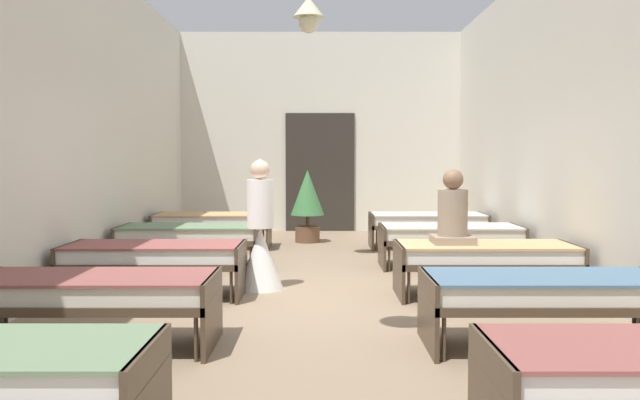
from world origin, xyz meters
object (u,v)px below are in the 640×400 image
object	(u,v)px
patient_seated_primary	(453,216)
potted_plant	(307,199)
bed_right_row_4	(427,222)
bed_right_row_2	(485,256)
nurse_near_aisle	(260,243)
bed_right_row_1	(547,292)
bed_left_row_1	(94,292)
bed_left_row_2	(155,256)
bed_left_row_4	(213,222)
bed_right_row_3	(450,235)
bed_left_row_3	(190,235)

from	to	relation	value
patient_seated_primary	potted_plant	size ratio (longest dim) A/B	0.62
bed_right_row_4	potted_plant	size ratio (longest dim) A/B	1.48
bed_right_row_2	nurse_near_aisle	world-z (taller)	nurse_near_aisle
bed_right_row_1	nurse_near_aisle	bearing A→B (deg)	136.78
bed_left_row_1	bed_left_row_2	world-z (taller)	same
bed_right_row_4	potted_plant	bearing A→B (deg)	159.26
bed_left_row_4	bed_right_row_1	bearing A→B (deg)	-58.04
bed_right_row_3	potted_plant	xyz separation A→B (m)	(-2.00, 2.66, 0.33)
bed_left_row_2	patient_seated_primary	size ratio (longest dim) A/B	2.37
bed_right_row_2	patient_seated_primary	xyz separation A→B (m)	(-0.35, 0.04, 0.43)
bed_left_row_3	nurse_near_aisle	size ratio (longest dim) A/B	1.28
bed_right_row_2	nurse_near_aisle	distance (m)	2.49
bed_right_row_2	potted_plant	bearing A→B (deg)	113.70
bed_left_row_3	bed_right_row_3	xyz separation A→B (m)	(3.56, 0.00, 0.00)
bed_left_row_1	nurse_near_aisle	world-z (taller)	nurse_near_aisle
bed_right_row_3	bed_right_row_4	distance (m)	1.90
bed_left_row_2	potted_plant	bearing A→B (deg)	71.15
bed_right_row_1	potted_plant	world-z (taller)	potted_plant
bed_right_row_3	potted_plant	world-z (taller)	potted_plant
bed_right_row_3	nurse_near_aisle	size ratio (longest dim) A/B	1.28
bed_left_row_1	bed_right_row_4	distance (m)	6.72
bed_left_row_2	bed_right_row_3	bearing A→B (deg)	28.11
bed_right_row_4	bed_left_row_1	bearing A→B (deg)	-121.96
bed_left_row_1	bed_right_row_1	world-z (taller)	same
bed_left_row_2	bed_left_row_3	xyz separation A→B (m)	(0.00, 1.90, 0.00)
bed_left_row_2	patient_seated_primary	distance (m)	3.24
patient_seated_primary	potted_plant	xyz separation A→B (m)	(-1.65, 4.52, -0.10)
bed_left_row_1	nurse_near_aisle	distance (m)	2.56
bed_right_row_4	bed_right_row_1	bearing A→B (deg)	-90.00
bed_left_row_3	potted_plant	size ratio (longest dim) A/B	1.48
bed_left_row_1	bed_left_row_2	size ratio (longest dim) A/B	1.00
nurse_near_aisle	patient_seated_primary	xyz separation A→B (m)	(2.11, -0.37, 0.34)
bed_right_row_2	bed_left_row_3	bearing A→B (deg)	151.89
bed_right_row_1	bed_left_row_2	world-z (taller)	same
bed_left_row_2	potted_plant	world-z (taller)	potted_plant
bed_right_row_1	bed_right_row_2	bearing A→B (deg)	90.00
bed_right_row_1	bed_left_row_3	world-z (taller)	same
bed_left_row_3	bed_right_row_2	bearing A→B (deg)	-28.11
potted_plant	bed_right_row_3	bearing A→B (deg)	-53.03
bed_right_row_1	bed_left_row_3	bearing A→B (deg)	133.11
bed_left_row_1	bed_left_row_3	distance (m)	3.80
nurse_near_aisle	patient_seated_primary	world-z (taller)	nurse_near_aisle
bed_right_row_1	bed_right_row_4	xyz separation A→B (m)	(0.00, 5.70, 0.00)
bed_left_row_1	bed_left_row_3	xyz separation A→B (m)	(0.00, 3.80, 0.00)
bed_left_row_1	bed_right_row_2	bearing A→B (deg)	28.11
bed_left_row_1	bed_left_row_4	size ratio (longest dim) A/B	1.00
bed_right_row_1	patient_seated_primary	world-z (taller)	patient_seated_primary
bed_right_row_2	nurse_near_aisle	size ratio (longest dim) A/B	1.28
bed_left_row_2	patient_seated_primary	world-z (taller)	patient_seated_primary
bed_right_row_2	bed_left_row_3	distance (m)	4.03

